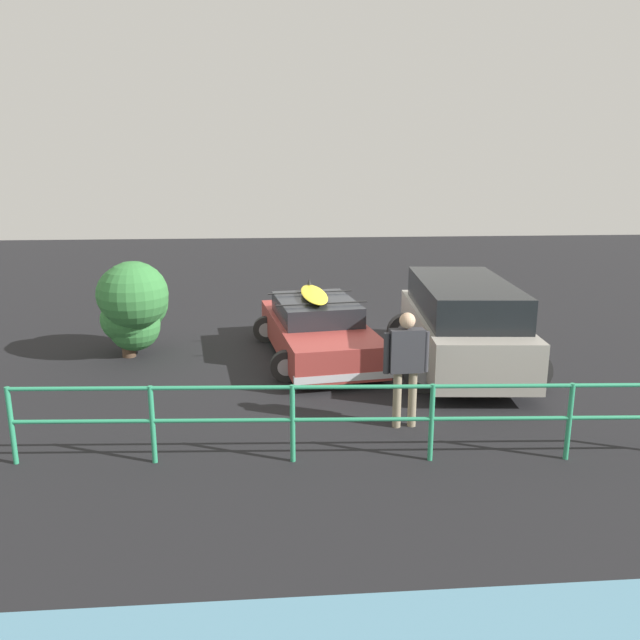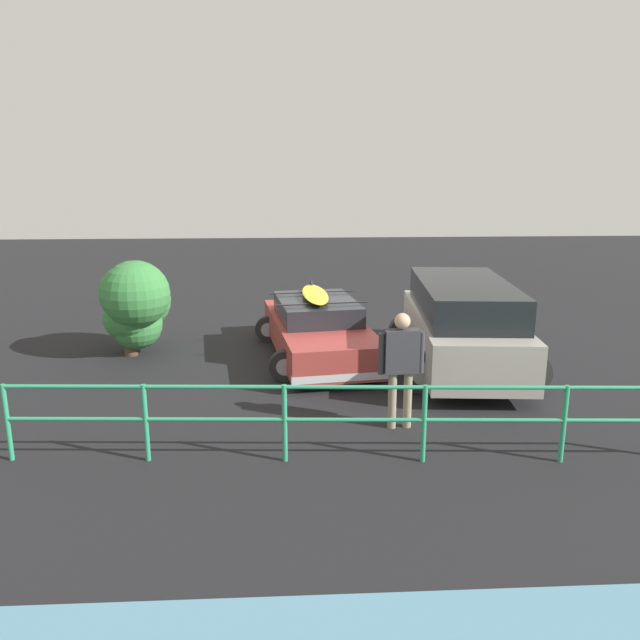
{
  "view_description": "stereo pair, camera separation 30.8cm",
  "coord_description": "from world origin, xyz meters",
  "px_view_note": "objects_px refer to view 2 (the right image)",
  "views": [
    {
      "loc": [
        1.32,
        13.11,
        3.96
      ],
      "look_at": [
        0.37,
        1.05,
        0.95
      ],
      "focal_mm": 35.0,
      "sensor_mm": 36.0,
      "label": 1
    },
    {
      "loc": [
        1.01,
        13.13,
        3.96
      ],
      "look_at": [
        0.37,
        1.05,
        0.95
      ],
      "focal_mm": 35.0,
      "sensor_mm": 36.0,
      "label": 2
    }
  ],
  "objects_px": {
    "suv_car": "(462,324)",
    "person_bystander": "(401,360)",
    "bush_near_left": "(134,304)",
    "sedan_car": "(318,329)"
  },
  "relations": [
    {
      "from": "sedan_car",
      "to": "person_bystander",
      "type": "relative_size",
      "value": 2.58
    },
    {
      "from": "person_bystander",
      "to": "bush_near_left",
      "type": "relative_size",
      "value": 0.88
    },
    {
      "from": "bush_near_left",
      "to": "person_bystander",
      "type": "bearing_deg",
      "value": 140.1
    },
    {
      "from": "sedan_car",
      "to": "person_bystander",
      "type": "bearing_deg",
      "value": 105.78
    },
    {
      "from": "sedan_car",
      "to": "suv_car",
      "type": "relative_size",
      "value": 0.97
    },
    {
      "from": "suv_car",
      "to": "person_bystander",
      "type": "bearing_deg",
      "value": 58.19
    },
    {
      "from": "suv_car",
      "to": "bush_near_left",
      "type": "height_order",
      "value": "bush_near_left"
    },
    {
      "from": "sedan_car",
      "to": "suv_car",
      "type": "bearing_deg",
      "value": 160.11
    },
    {
      "from": "person_bystander",
      "to": "bush_near_left",
      "type": "distance_m",
      "value": 6.46
    },
    {
      "from": "sedan_car",
      "to": "bush_near_left",
      "type": "relative_size",
      "value": 2.26
    }
  ]
}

